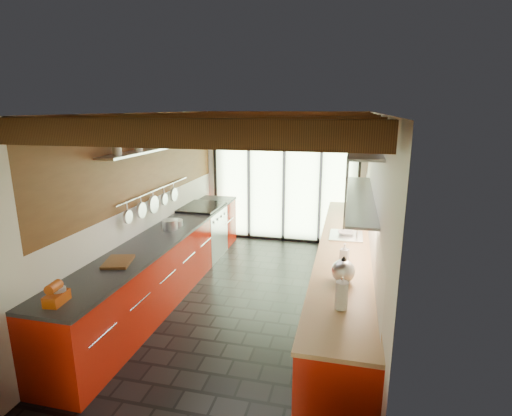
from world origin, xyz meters
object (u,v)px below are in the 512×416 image
(stand_mixer, at_px, (57,295))
(soap_bottle, at_px, (344,252))
(paper_towel, at_px, (342,296))
(kettle, at_px, (343,269))
(bowl, at_px, (346,233))

(stand_mixer, height_order, soap_bottle, stand_mixer)
(paper_towel, distance_m, soap_bottle, 1.20)
(kettle, bearing_deg, paper_towel, -90.00)
(stand_mixer, xyz_separation_m, paper_towel, (2.54, 0.50, 0.04))
(stand_mixer, relative_size, kettle, 0.78)
(stand_mixer, distance_m, kettle, 2.77)
(soap_bottle, bearing_deg, kettle, -90.00)
(stand_mixer, xyz_separation_m, soap_bottle, (2.54, 1.69, 0.02))
(stand_mixer, xyz_separation_m, bowl, (2.54, 2.69, -0.06))
(bowl, bearing_deg, stand_mixer, -133.33)
(paper_towel, bearing_deg, bowl, 90.00)
(paper_towel, bearing_deg, stand_mixer, -168.94)
(stand_mixer, distance_m, soap_bottle, 3.05)
(kettle, xyz_separation_m, paper_towel, (0.00, -0.61, 0.00))
(paper_towel, height_order, soap_bottle, paper_towel)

